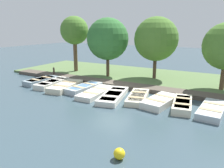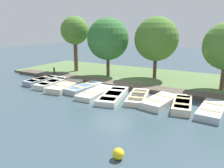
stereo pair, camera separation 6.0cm
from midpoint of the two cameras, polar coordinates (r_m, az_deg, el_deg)
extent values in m
plane|color=#384C56|center=(15.81, -0.09, -1.63)|extent=(80.00, 80.00, 0.00)
cube|color=#567042|center=(20.16, 6.94, 2.06)|extent=(8.00, 24.00, 0.19)
cube|color=#51473D|center=(16.83, 1.99, -0.15)|extent=(1.28, 21.46, 0.28)
cube|color=#8C9EA8|center=(18.70, -17.85, 0.82)|extent=(2.91, 1.27, 0.40)
cube|color=#4C709E|center=(18.66, -17.89, 1.36)|extent=(2.38, 1.00, 0.03)
cube|color=tan|center=(18.34, -19.20, 1.12)|extent=(0.35, 1.01, 0.03)
cube|color=tan|center=(18.99, -16.64, 1.76)|extent=(0.35, 1.01, 0.03)
cube|color=silver|center=(17.62, -15.18, 0.20)|extent=(3.24, 1.34, 0.39)
cube|color=#4C709E|center=(17.58, -15.22, 0.77)|extent=(2.65, 1.06, 0.03)
cube|color=beige|center=(17.13, -16.47, 0.43)|extent=(0.41, 0.99, 0.03)
cube|color=beige|center=(18.03, -14.04, 1.27)|extent=(0.41, 0.99, 0.03)
cube|color=beige|center=(16.45, -11.96, -0.59)|extent=(3.31, 1.70, 0.40)
cube|color=#994C33|center=(16.41, -11.99, 0.03)|extent=(2.71, 1.34, 0.03)
cube|color=tan|center=(15.92, -13.17, -0.37)|extent=(0.48, 1.18, 0.03)
cube|color=tan|center=(16.89, -10.90, 0.60)|extent=(0.48, 1.18, 0.03)
cube|color=#B2BCC1|center=(15.81, -7.18, -1.03)|extent=(3.07, 1.35, 0.39)
cube|color=#4C709E|center=(15.76, -7.20, -0.40)|extent=(2.51, 1.06, 0.03)
cube|color=tan|center=(15.35, -8.61, -0.75)|extent=(0.39, 1.02, 0.03)
cube|color=tan|center=(16.16, -5.87, 0.11)|extent=(0.39, 1.02, 0.03)
cube|color=silver|center=(14.72, -4.15, -2.27)|extent=(3.31, 1.30, 0.31)
cube|color=#6B7F51|center=(14.68, -4.16, -1.74)|extent=(2.71, 1.02, 0.02)
cube|color=tan|center=(14.17, -5.46, -2.26)|extent=(0.37, 1.09, 0.03)
cube|color=tan|center=(15.18, -2.94, -1.07)|extent=(0.37, 1.09, 0.03)
cube|color=silver|center=(14.01, 0.46, -3.07)|extent=(3.78, 1.96, 0.32)
cube|color=teal|center=(13.97, 0.47, -2.48)|extent=(3.09, 1.56, 0.03)
cube|color=beige|center=(13.33, -0.37, -3.19)|extent=(0.59, 1.17, 0.03)
cube|color=beige|center=(14.59, 1.23, -1.64)|extent=(0.59, 1.17, 0.03)
cube|color=beige|center=(13.80, 6.86, -3.45)|extent=(3.19, 1.74, 0.33)
cube|color=#4C709E|center=(13.75, 6.88, -2.85)|extent=(2.60, 1.39, 0.03)
cube|color=tan|center=(13.20, 6.47, -3.46)|extent=(0.52, 1.03, 0.03)
cube|color=tan|center=(14.29, 7.26, -2.10)|extent=(0.52, 1.03, 0.03)
cube|color=silver|center=(13.15, 12.61, -4.45)|extent=(2.94, 1.65, 0.40)
cube|color=#994C33|center=(13.09, 12.65, -3.70)|extent=(2.41, 1.31, 0.03)
cube|color=tan|center=(12.63, 11.60, -4.17)|extent=(0.45, 1.16, 0.03)
cube|color=tan|center=(13.54, 13.65, -3.02)|extent=(0.45, 1.16, 0.03)
cube|color=beige|center=(12.93, 17.98, -5.13)|extent=(2.95, 1.40, 0.40)
cube|color=teal|center=(12.87, 18.05, -4.35)|extent=(2.41, 1.11, 0.03)
cube|color=tan|center=(12.36, 17.92, -4.99)|extent=(0.42, 0.93, 0.03)
cube|color=tan|center=(13.38, 18.18, -3.53)|extent=(0.42, 0.93, 0.03)
cube|color=#B2BCC1|center=(12.74, 24.77, -6.19)|extent=(3.08, 1.35, 0.35)
cube|color=#994C33|center=(12.69, 24.85, -5.50)|extent=(2.52, 1.06, 0.03)
cube|color=tan|center=(12.14, 24.43, -6.19)|extent=(0.37, 1.07, 0.03)
cube|color=tan|center=(13.22, 25.26, -4.65)|extent=(0.37, 1.07, 0.03)
cylinder|color=#47382D|center=(20.62, -14.76, 2.87)|extent=(0.16, 0.16, 0.83)
sphere|color=#47382D|center=(20.54, -14.84, 4.07)|extent=(0.14, 0.14, 0.14)
sphere|color=yellow|center=(7.83, 1.90, -17.75)|extent=(0.41, 0.41, 0.41)
cylinder|color=brown|center=(22.05, -9.36, 7.29)|extent=(0.38, 0.38, 3.42)
sphere|color=#4C7A2D|center=(21.89, -9.63, 13.66)|extent=(2.70, 2.70, 2.70)
cylinder|color=#4C3828|center=(19.47, -0.96, 5.12)|extent=(0.28, 0.28, 2.46)
sphere|color=#337033|center=(19.23, -0.99, 11.67)|extent=(3.62, 3.62, 3.62)
cylinder|color=#4C3828|center=(18.91, 11.24, 4.64)|extent=(0.29, 0.29, 2.50)
sphere|color=#4C7A2D|center=(18.67, 11.58, 11.45)|extent=(3.62, 3.62, 3.62)
cylinder|color=brown|center=(16.96, 27.14, 1.90)|extent=(0.32, 0.32, 2.32)
camera|label=1|loc=(0.03, -89.89, 0.03)|focal=35.00mm
camera|label=2|loc=(0.03, 90.11, -0.03)|focal=35.00mm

